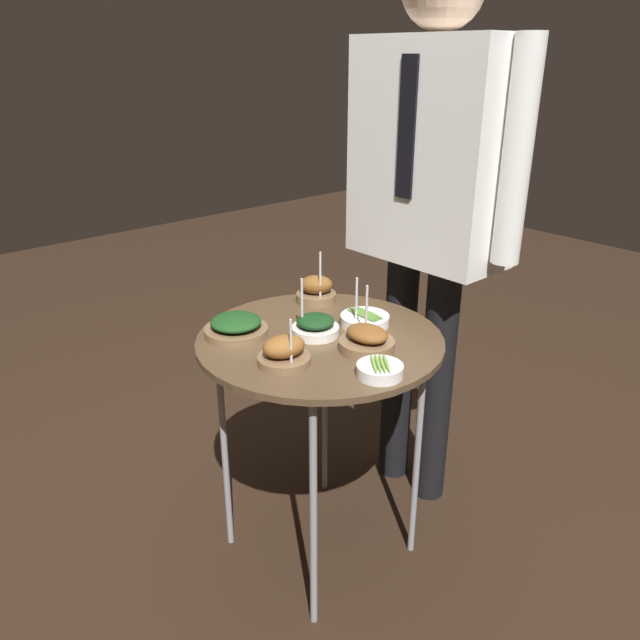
# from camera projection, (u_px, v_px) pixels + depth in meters

# --- Properties ---
(ground_plane) EXTENTS (8.00, 8.00, 0.00)m
(ground_plane) POSITION_uv_depth(u_px,v_px,m) (320.00, 545.00, 1.99)
(ground_plane) COLOR black
(serving_cart) EXTENTS (0.68, 0.68, 0.73)m
(serving_cart) POSITION_uv_depth(u_px,v_px,m) (320.00, 354.00, 1.72)
(serving_cart) COLOR brown
(serving_cart) RESTS_ON ground_plane
(bowl_roast_center) EXTENTS (0.15, 0.15, 0.16)m
(bowl_roast_center) POSITION_uv_depth(u_px,v_px,m) (367.00, 340.00, 1.61)
(bowl_roast_center) COLOR brown
(bowl_roast_center) RESTS_ON serving_cart
(bowl_roast_mid_right) EXTENTS (0.13, 0.13, 0.13)m
(bowl_roast_mid_right) POSITION_uv_depth(u_px,v_px,m) (284.00, 352.00, 1.54)
(bowl_roast_mid_right) COLOR brown
(bowl_roast_mid_right) RESTS_ON serving_cart
(bowl_asparagus_front_center) EXTENTS (0.11, 0.11, 0.04)m
(bowl_asparagus_front_center) POSITION_uv_depth(u_px,v_px,m) (380.00, 370.00, 1.49)
(bowl_asparagus_front_center) COLOR white
(bowl_asparagus_front_center) RESTS_ON serving_cart
(bowl_spinach_front_right) EXTENTS (0.13, 0.13, 0.16)m
(bowl_spinach_front_right) POSITION_uv_depth(u_px,v_px,m) (315.00, 326.00, 1.70)
(bowl_spinach_front_right) COLOR silver
(bowl_spinach_front_right) RESTS_ON serving_cart
(bowl_roast_front_left) EXTENTS (0.13, 0.13, 0.17)m
(bowl_roast_front_left) POSITION_uv_depth(u_px,v_px,m) (316.00, 291.00, 1.93)
(bowl_roast_front_left) COLOR brown
(bowl_roast_front_left) RESTS_ON serving_cart
(bowl_asparagus_mid_left) EXTENTS (0.14, 0.14, 0.15)m
(bowl_asparagus_mid_left) POSITION_uv_depth(u_px,v_px,m) (365.00, 319.00, 1.77)
(bowl_asparagus_mid_left) COLOR white
(bowl_asparagus_mid_left) RESTS_ON serving_cart
(bowl_spinach_back_left) EXTENTS (0.17, 0.17, 0.06)m
(bowl_spinach_back_left) POSITION_uv_depth(u_px,v_px,m) (236.00, 327.00, 1.70)
(bowl_spinach_back_left) COLOR brown
(bowl_spinach_back_left) RESTS_ON serving_cart
(waiter_figure) EXTENTS (0.64, 0.24, 1.73)m
(waiter_figure) POSITION_uv_depth(u_px,v_px,m) (430.00, 181.00, 1.86)
(waiter_figure) COLOR black
(waiter_figure) RESTS_ON ground_plane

